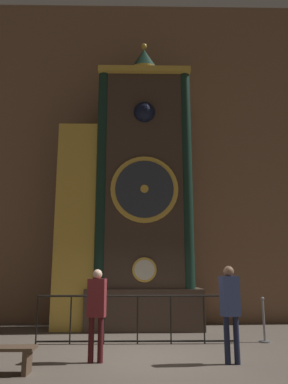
{
  "coord_description": "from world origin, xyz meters",
  "views": [
    {
      "loc": [
        -0.15,
        -8.04,
        1.7
      ],
      "look_at": [
        0.05,
        3.82,
        4.21
      ],
      "focal_mm": 35.0,
      "sensor_mm": 36.0,
      "label": 1
    }
  ],
  "objects_px": {
    "visitor_near": "(97,306)",
    "visitor_far": "(230,304)",
    "clock_tower": "(131,198)",
    "stanchion_post": "(264,327)"
  },
  "relations": [
    {
      "from": "stanchion_post",
      "to": "visitor_near",
      "type": "bearing_deg",
      "value": -152.47
    },
    {
      "from": "visitor_near",
      "to": "stanchion_post",
      "type": "xyz_separation_m",
      "value": [
        3.92,
        2.04,
        -0.69
      ]
    },
    {
      "from": "clock_tower",
      "to": "stanchion_post",
      "type": "bearing_deg",
      "value": -33.27
    },
    {
      "from": "clock_tower",
      "to": "visitor_near",
      "type": "xyz_separation_m",
      "value": [
        -0.58,
        -4.23,
        -2.98
      ]
    },
    {
      "from": "visitor_far",
      "to": "visitor_near",
      "type": "bearing_deg",
      "value": 164.25
    },
    {
      "from": "visitor_far",
      "to": "stanchion_post",
      "type": "distance_m",
      "value": 2.68
    },
    {
      "from": "clock_tower",
      "to": "visitor_far",
      "type": "distance_m",
      "value": 5.65
    },
    {
      "from": "stanchion_post",
      "to": "visitor_far",
      "type": "bearing_deg",
      "value": -121.39
    },
    {
      "from": "clock_tower",
      "to": "visitor_near",
      "type": "bearing_deg",
      "value": -97.74
    },
    {
      "from": "visitor_near",
      "to": "visitor_far",
      "type": "height_order",
      "value": "visitor_far"
    }
  ]
}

